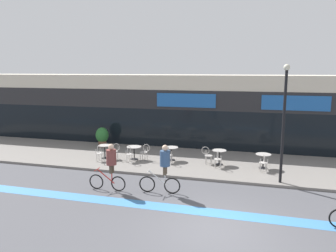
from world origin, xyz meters
name	(u,v)px	position (x,y,z in m)	size (l,w,h in m)	color
ground_plane	(215,230)	(0.00, 0.00, 0.00)	(120.00, 120.00, 0.00)	#4C4C51
sidewalk_slab	(233,165)	(0.00, 7.25, 0.06)	(40.00, 5.50, 0.12)	slate
storefront_facade	(240,111)	(0.00, 11.96, 2.31)	(40.00, 4.06, 4.64)	beige
bike_lane_stripe	(220,213)	(0.00, 1.28, 0.00)	(36.00, 0.70, 0.01)	#3D7AB7
bistro_table_0	(105,149)	(-6.92, 6.42, 0.65)	(0.69, 0.69, 0.75)	black
bistro_table_1	(134,150)	(-5.28, 6.67, 0.64)	(0.80, 0.80, 0.72)	black
bistro_table_2	(171,151)	(-3.28, 7.06, 0.64)	(0.74, 0.74, 0.72)	black
bistro_table_3	(219,154)	(-0.68, 6.90, 0.67)	(0.72, 0.72, 0.76)	black
bistro_table_4	(263,158)	(1.50, 6.84, 0.64)	(0.75, 0.75, 0.72)	black
cafe_chair_0_near	(100,152)	(-6.91, 5.80, 0.64)	(0.42, 0.59, 0.90)	#B7B2AD
cafe_chair_0_side	(115,150)	(-6.29, 6.41, 0.64)	(0.59, 0.44, 0.90)	#B7B2AD
cafe_chair_1_near	(130,153)	(-5.29, 6.04, 0.64)	(0.42, 0.58, 0.90)	#B7B2AD
cafe_chair_1_side	(145,151)	(-4.66, 6.66, 0.64)	(0.59, 0.43, 0.90)	#B7B2AD
cafe_chair_2_near	(169,154)	(-3.27, 6.43, 0.64)	(0.44, 0.59, 0.90)	#B7B2AD
cafe_chair_3_near	(218,158)	(-0.68, 6.28, 0.64)	(0.41, 0.58, 0.90)	#B7B2AD
cafe_chair_3_side	(207,154)	(-1.31, 6.90, 0.64)	(0.58, 0.41, 0.90)	#B7B2AD
cafe_chair_4_near	(264,161)	(1.51, 6.22, 0.64)	(0.45, 0.60, 0.90)	#B7B2AD
planter_pot	(102,136)	(-8.34, 8.96, 0.80)	(0.82, 0.82, 1.25)	brown
lamp_post	(284,116)	(2.20, 4.88, 3.06)	(0.26, 0.26, 5.07)	black
cyclist_0	(110,164)	(-4.63, 2.31, 1.15)	(1.63, 0.48, 1.98)	black
cyclist_2	(163,166)	(-2.43, 2.61, 1.15)	(1.71, 0.53, 2.01)	black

